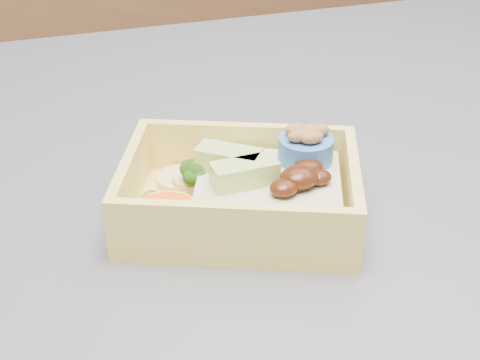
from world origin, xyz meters
name	(u,v)px	position (x,y,z in m)	size (l,w,h in m)	color
bento_box	(248,192)	(-0.22, -0.11, 0.94)	(0.19, 0.17, 0.06)	#F5DA65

